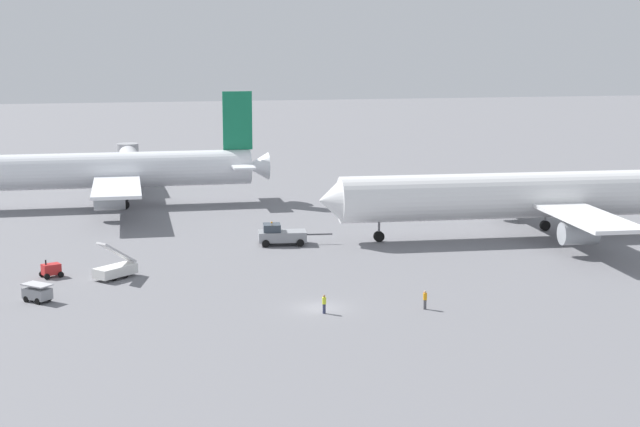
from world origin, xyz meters
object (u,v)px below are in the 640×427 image
at_px(ground_crew_marshaller_foreground, 324,304).
at_px(ground_crew_wing_walker_right, 425,299).
at_px(airliner_at_gate_left, 105,171).
at_px(pushback_tug, 281,235).
at_px(airliner_being_pushed, 534,196).
at_px(gse_baggage_cart_near_cluster, 37,293).
at_px(gse_gpu_cart_small, 51,270).
at_px(gse_stair_truck_yellow, 115,269).
at_px(jet_bridge, 129,159).

xyz_separation_m(ground_crew_marshaller_foreground, ground_crew_wing_walker_right, (9.29, -0.63, 0.01)).
relative_size(airliner_at_gate_left, pushback_tug, 5.47).
bearing_deg(airliner_being_pushed, airliner_at_gate_left, 146.65).
relative_size(ground_crew_marshaller_foreground, ground_crew_wing_walker_right, 0.99).
height_order(airliner_at_gate_left, gse_baggage_cart_near_cluster, airliner_at_gate_left).
height_order(gse_gpu_cart_small, ground_crew_wing_walker_right, gse_gpu_cart_small).
height_order(gse_stair_truck_yellow, jet_bridge, jet_bridge).
height_order(airliner_being_pushed, ground_crew_marshaller_foreground, airliner_being_pushed).
xyz_separation_m(gse_stair_truck_yellow, jet_bridge, (3.10, 65.86, 3.39)).
height_order(gse_stair_truck_yellow, ground_crew_marshaller_foreground, gse_stair_truck_yellow).
xyz_separation_m(gse_baggage_cart_near_cluster, jet_bridge, (10.36, 73.48, 3.56)).
xyz_separation_m(airliner_at_gate_left, ground_crew_wing_walker_right, (28.34, -62.80, -4.31)).
relative_size(airliner_at_gate_left, gse_baggage_cart_near_cluster, 16.03).
height_order(pushback_tug, gse_baggage_cart_near_cluster, pushback_tug).
distance_m(airliner_at_gate_left, gse_baggage_cart_near_cluster, 53.13).
distance_m(gse_baggage_cart_near_cluster, ground_crew_marshaller_foreground, 27.20).
bearing_deg(ground_crew_marshaller_foreground, gse_baggage_cart_near_cluster, 159.31).
xyz_separation_m(gse_baggage_cart_near_cluster, gse_gpu_cart_small, (0.76, 9.54, -0.07)).
xyz_separation_m(airliner_at_gate_left, airliner_being_pushed, (52.02, -34.24, -0.06)).
bearing_deg(ground_crew_wing_walker_right, gse_stair_truck_yellow, 146.97).
bearing_deg(gse_gpu_cart_small, airliner_at_gate_left, 82.53).
relative_size(airliner_at_gate_left, airliner_being_pushed, 0.92).
height_order(airliner_at_gate_left, gse_stair_truck_yellow, airliner_at_gate_left).
height_order(ground_crew_wing_walker_right, jet_bridge, jet_bridge).
relative_size(airliner_at_gate_left, gse_stair_truck_yellow, 10.45).
bearing_deg(pushback_tug, airliner_at_gate_left, 122.32).
distance_m(pushback_tug, ground_crew_marshaller_foreground, 29.96).
relative_size(gse_gpu_cart_small, ground_crew_wing_walker_right, 1.46).
height_order(gse_baggage_cart_near_cluster, jet_bridge, jet_bridge).
relative_size(airliner_being_pushed, ground_crew_wing_walker_right, 30.60).
relative_size(airliner_being_pushed, ground_crew_marshaller_foreground, 30.94).
distance_m(gse_gpu_cart_small, jet_bridge, 64.76).
distance_m(airliner_being_pushed, pushback_tug, 31.93).
bearing_deg(gse_stair_truck_yellow, airliner_being_pushed, 11.81).
bearing_deg(gse_baggage_cart_near_cluster, airliner_at_gate_left, 83.06).
xyz_separation_m(pushback_tug, gse_gpu_cart_small, (-26.04, -10.78, -0.40)).
bearing_deg(gse_stair_truck_yellow, ground_crew_marshaller_foreground, -43.46).
relative_size(gse_baggage_cart_near_cluster, gse_stair_truck_yellow, 0.65).
height_order(gse_stair_truck_yellow, ground_crew_wing_walker_right, gse_stair_truck_yellow).
relative_size(airliner_being_pushed, gse_gpu_cart_small, 20.92).
bearing_deg(airliner_being_pushed, gse_stair_truck_yellow, -168.19).
bearing_deg(gse_baggage_cart_near_cluster, jet_bridge, 81.98).
bearing_deg(airliner_being_pushed, ground_crew_marshaller_foreground, -139.72).
distance_m(airliner_at_gate_left, gse_stair_truck_yellow, 45.14).
bearing_deg(gse_stair_truck_yellow, ground_crew_wing_walker_right, -33.03).
distance_m(airliner_being_pushed, ground_crew_wing_walker_right, 37.34).
distance_m(pushback_tug, jet_bridge, 55.74).
bearing_deg(gse_gpu_cart_small, pushback_tug, 22.49).
relative_size(airliner_at_gate_left, ground_crew_marshaller_foreground, 28.36).
xyz_separation_m(airliner_being_pushed, jet_bridge, (-48.06, 55.16, -0.75)).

